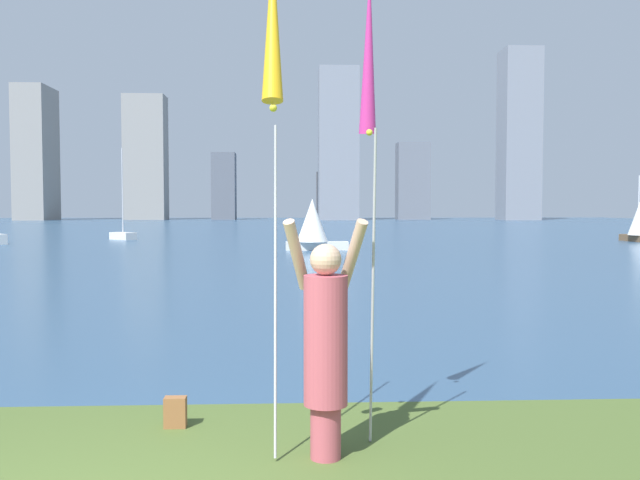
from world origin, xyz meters
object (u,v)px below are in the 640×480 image
Objects in this scene: kite_flag_right at (369,60)px; bag at (175,412)px; sailboat_1 at (123,235)px; kite_flag_left at (273,33)px; person at (326,341)px; sailboat_0 at (640,221)px; sailboat_2 at (313,224)px.

bag is (-1.84, 0.28, -3.33)m from kite_flag_right.
bag is at bearing -75.75° from sailboat_1.
kite_flag_right is 39.40m from sailboat_1.
person is at bearing 47.12° from kite_flag_left.
kite_flag_right is 0.74× the size of sailboat_1.
sailboat_2 is (-19.84, -6.93, 0.01)m from sailboat_0.
sailboat_2 is at bearing -160.75° from sailboat_0.
bag is 38.51m from sailboat_1.
kite_flag_right is 14.62× the size of bag.
kite_flag_left is at bearing -121.42° from sailboat_0.
kite_flag_right is at bearing 35.91° from person.
sailboat_1 is at bearing 172.63° from sailboat_0.
kite_flag_left is 3.70m from bag.
person is 2.58m from kite_flag_right.
sailboat_0 is (20.26, 33.52, -2.22)m from kite_flag_right.
kite_flag_left is 14.16× the size of bag.
sailboat_1 is (-10.89, 38.19, -0.70)m from person.
bag is at bearing -123.62° from sailboat_0.
kite_flag_left reaches higher than person.
sailboat_1 reaches higher than kite_flag_left.
kite_flag_right is at bearing -90.92° from sailboat_2.
sailboat_1 is at bearing 87.82° from person.
bag is at bearing 130.42° from person.
sailboat_0 reaches higher than person.
kite_flag_right reaches higher than person.
sailboat_1 is at bearing 106.75° from kite_flag_right.
kite_flag_left reaches higher than sailboat_0.
person is 0.51× the size of sailboat_0.
sailboat_2 is (2.27, 26.31, 1.13)m from bag.
kite_flag_left is 1.06× the size of sailboat_0.
person is at bearing -31.48° from bag.
kite_flag_left is at bearing -74.85° from sailboat_1.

